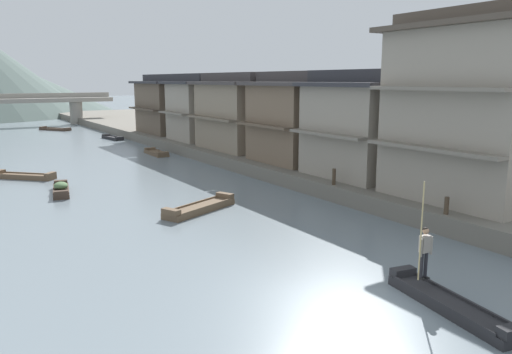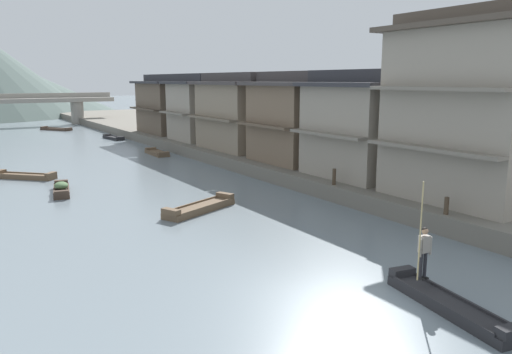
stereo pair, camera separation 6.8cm
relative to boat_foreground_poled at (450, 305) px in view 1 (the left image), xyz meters
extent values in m
plane|color=slate|center=(-2.21, 2.09, -0.18)|extent=(400.00, 400.00, 0.00)
cube|color=#6B665B|center=(14.64, 32.09, 0.26)|extent=(18.00, 110.00, 0.87)
cube|color=#232326|center=(0.00, 0.00, -0.04)|extent=(1.65, 4.57, 0.28)
cube|color=#232326|center=(0.36, 2.06, 0.23)|extent=(0.85, 0.49, 0.25)
cube|color=#232326|center=(0.40, -0.07, 0.14)|extent=(0.77, 3.94, 0.08)
cube|color=#232326|center=(-0.40, 0.07, 0.14)|extent=(0.77, 3.94, 0.08)
cube|color=black|center=(0.29, 1.11, 0.38)|extent=(0.11, 0.23, 0.05)
cylinder|color=#232328|center=(0.29, 1.15, 0.79)|extent=(0.11, 0.11, 0.78)
cube|color=black|center=(0.11, 1.12, 0.38)|extent=(0.11, 0.23, 0.05)
cylinder|color=#232328|center=(0.11, 1.16, 0.79)|extent=(0.11, 0.11, 0.78)
cube|color=gray|center=(0.20, 1.16, 1.44)|extent=(0.33, 0.22, 0.52)
cylinder|color=gray|center=(0.41, 1.09, 1.37)|extent=(0.08, 0.08, 0.56)
cylinder|color=gray|center=(-0.01, 1.11, 1.37)|extent=(0.08, 0.08, 0.56)
sphere|color=#A37A5B|center=(0.20, 1.16, 1.84)|extent=(0.20, 0.20, 0.20)
sphere|color=black|center=(0.20, 1.17, 1.86)|extent=(0.18, 0.18, 0.18)
cylinder|color=tan|center=(-0.10, 1.08, 1.89)|extent=(0.04, 0.04, 3.00)
cube|color=brown|center=(4.07, 33.25, -0.06)|extent=(1.13, 3.58, 0.24)
cube|color=brown|center=(4.11, 34.87, 0.17)|extent=(0.96, 0.38, 0.21)
cube|color=brown|center=(4.04, 31.62, 0.17)|extent=(0.96, 0.38, 0.21)
cube|color=brown|center=(3.58, 33.26, 0.10)|extent=(0.14, 3.06, 0.08)
cube|color=brown|center=(4.57, 33.24, 0.10)|extent=(0.14, 3.06, 0.08)
cube|color=#232326|center=(4.31, 47.02, -0.07)|extent=(1.45, 3.84, 0.22)
cube|color=#232326|center=(4.09, 48.73, 0.14)|extent=(0.90, 0.47, 0.20)
cube|color=#232326|center=(4.54, 45.32, 0.14)|extent=(0.90, 0.47, 0.20)
cube|color=#232326|center=(3.88, 46.96, 0.08)|extent=(0.51, 3.22, 0.08)
cube|color=#232326|center=(4.75, 47.08, 0.08)|extent=(0.51, 3.22, 0.08)
cube|color=#423328|center=(0.92, 60.96, -0.07)|extent=(3.45, 4.40, 0.22)
cube|color=#423328|center=(-0.24, 62.72, 0.15)|extent=(1.06, 0.87, 0.20)
cube|color=#423328|center=(2.09, 59.20, 0.15)|extent=(1.06, 0.87, 0.20)
cube|color=#423328|center=(0.48, 60.67, 0.09)|extent=(2.29, 3.39, 0.08)
cube|color=#423328|center=(1.37, 61.25, 0.09)|extent=(2.29, 3.39, 0.08)
cube|color=#423328|center=(-6.19, 21.64, -0.05)|extent=(1.49, 3.54, 0.25)
cube|color=#423328|center=(-6.49, 20.09, 0.19)|extent=(0.82, 0.50, 0.23)
cube|color=#423328|center=(-5.89, 23.18, 0.19)|extent=(0.82, 0.50, 0.23)
cube|color=#423328|center=(-5.81, 21.56, 0.12)|extent=(0.64, 2.90, 0.08)
cube|color=#423328|center=(-6.57, 21.71, 0.12)|extent=(0.64, 2.90, 0.08)
ellipsoid|color=#4C6B42|center=(-6.19, 21.64, 0.29)|extent=(0.95, 1.20, 0.42)
cube|color=brown|center=(-7.31, 27.57, -0.05)|extent=(3.62, 3.64, 0.26)
cube|color=brown|center=(-5.94, 26.20, 0.19)|extent=(0.86, 0.86, 0.23)
cube|color=brown|center=(-7.62, 27.27, 0.12)|extent=(2.65, 2.67, 0.08)
cube|color=brown|center=(-7.00, 27.88, 0.12)|extent=(2.65, 2.67, 0.08)
cube|color=brown|center=(-1.18, 13.73, -0.03)|extent=(4.43, 2.71, 0.29)
cube|color=brown|center=(-3.05, 12.92, 0.25)|extent=(0.71, 1.02, 0.26)
cube|color=brown|center=(0.68, 14.53, 0.25)|extent=(0.71, 1.02, 0.26)
cube|color=brown|center=(-0.98, 13.27, 0.16)|extent=(3.58, 1.61, 0.08)
cube|color=brown|center=(-1.38, 14.18, 0.16)|extent=(3.58, 1.61, 0.08)
cube|color=gray|center=(9.46, 6.14, 4.60)|extent=(5.52, 6.90, 7.80)
cube|color=gray|center=(6.36, 6.14, 3.30)|extent=(0.70, 6.90, 0.16)
cube|color=gray|center=(6.36, 6.14, 5.90)|extent=(0.70, 6.90, 0.16)
cube|color=#4C4238|center=(9.46, 6.14, 8.62)|extent=(6.42, 7.80, 0.24)
cube|color=#4C4238|center=(9.46, 6.14, 9.09)|extent=(3.31, 7.80, 0.70)
cube|color=gray|center=(9.01, 13.19, 3.30)|extent=(4.62, 5.84, 5.20)
cube|color=gray|center=(6.36, 13.19, 3.30)|extent=(0.70, 5.84, 0.16)
cube|color=#2D2D33|center=(9.01, 13.19, 6.02)|extent=(5.52, 6.74, 0.24)
cube|color=#2D2D33|center=(9.01, 13.19, 6.49)|extent=(2.77, 6.74, 0.70)
cube|color=#75604C|center=(9.60, 19.56, 3.30)|extent=(5.79, 5.75, 5.20)
cube|color=brown|center=(6.36, 19.56, 3.30)|extent=(0.70, 5.75, 0.16)
cube|color=#3D3838|center=(9.60, 19.56, 6.02)|extent=(6.69, 6.65, 0.24)
cube|color=#3D3838|center=(9.60, 19.56, 6.49)|extent=(3.48, 6.65, 0.70)
cube|color=gray|center=(8.84, 27.24, 3.30)|extent=(4.26, 7.23, 5.20)
cube|color=#6E6151|center=(6.36, 27.24, 3.30)|extent=(0.70, 7.23, 0.16)
cube|color=#3D3838|center=(8.84, 27.24, 6.02)|extent=(5.16, 8.13, 0.24)
cube|color=#3D3838|center=(8.84, 27.24, 6.49)|extent=(2.56, 8.13, 0.70)
cube|color=gray|center=(8.92, 34.66, 3.30)|extent=(4.44, 5.38, 5.20)
cube|color=gray|center=(6.36, 34.66, 3.30)|extent=(0.70, 5.38, 0.16)
cube|color=#2D2D33|center=(8.92, 34.66, 6.02)|extent=(5.34, 6.28, 0.24)
cube|color=#2D2D33|center=(8.92, 34.66, 6.49)|extent=(2.66, 6.28, 0.70)
cube|color=brown|center=(9.65, 42.48, 3.30)|extent=(5.90, 7.34, 5.20)
cube|color=#4D4135|center=(6.36, 42.48, 3.30)|extent=(0.70, 7.34, 0.16)
cube|color=#2D2D33|center=(9.65, 42.48, 6.02)|extent=(6.80, 8.24, 0.24)
cube|color=#2D2D33|center=(9.65, 42.48, 6.49)|extent=(3.54, 8.24, 0.70)
cylinder|color=#473828|center=(5.99, 4.80, 1.07)|extent=(0.20, 0.20, 0.74)
cylinder|color=#473828|center=(5.99, 11.97, 1.14)|extent=(0.20, 0.20, 0.88)
cube|color=gray|center=(-2.21, 69.46, 3.39)|extent=(26.10, 2.40, 0.60)
cylinder|color=gray|center=(5.62, 69.46, 1.46)|extent=(1.80, 1.80, 3.27)
cube|color=gray|center=(-2.21, 70.46, 4.04)|extent=(26.10, 0.30, 0.70)
camera|label=1|loc=(-11.74, -8.35, 6.27)|focal=35.35mm
camera|label=2|loc=(-11.69, -8.38, 6.27)|focal=35.35mm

